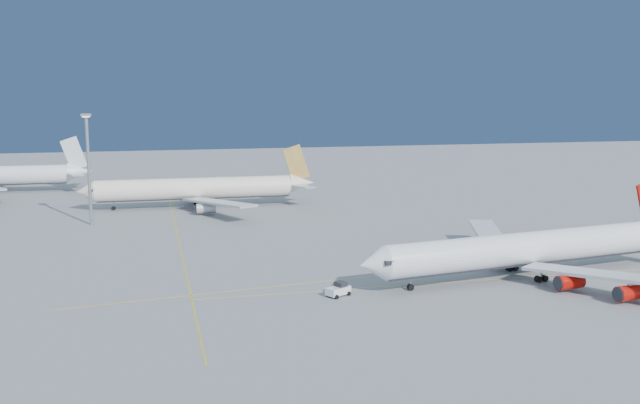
{
  "coord_description": "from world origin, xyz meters",
  "views": [
    {
      "loc": [
        -45.56,
        -116.9,
        30.78
      ],
      "look_at": [
        -10.33,
        27.96,
        7.0
      ],
      "focal_mm": 40.0,
      "sensor_mm": 36.0,
      "label": 1
    }
  ],
  "objects_px": {
    "pushback_tug": "(339,290)",
    "light_mast": "(88,160)",
    "airliner_etihad": "(200,189)",
    "airliner_virgin": "(529,249)"
  },
  "relations": [
    {
      "from": "pushback_tug",
      "to": "light_mast",
      "type": "relative_size",
      "value": 0.16
    },
    {
      "from": "airliner_etihad",
      "to": "pushback_tug",
      "type": "distance_m",
      "value": 88.22
    },
    {
      "from": "pushback_tug",
      "to": "light_mast",
      "type": "xyz_separation_m",
      "value": [
        -40.15,
        67.71,
        13.94
      ]
    },
    {
      "from": "airliner_virgin",
      "to": "pushback_tug",
      "type": "height_order",
      "value": "airliner_virgin"
    },
    {
      "from": "airliner_virgin",
      "to": "light_mast",
      "type": "distance_m",
      "value": 98.26
    },
    {
      "from": "airliner_virgin",
      "to": "light_mast",
      "type": "height_order",
      "value": "light_mast"
    },
    {
      "from": "light_mast",
      "to": "airliner_etihad",
      "type": "bearing_deg",
      "value": 36.51
    },
    {
      "from": "light_mast",
      "to": "pushback_tug",
      "type": "bearing_deg",
      "value": -59.33
    },
    {
      "from": "airliner_virgin",
      "to": "light_mast",
      "type": "relative_size",
      "value": 2.45
    },
    {
      "from": "pushback_tug",
      "to": "airliner_virgin",
      "type": "bearing_deg",
      "value": -23.6
    }
  ]
}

